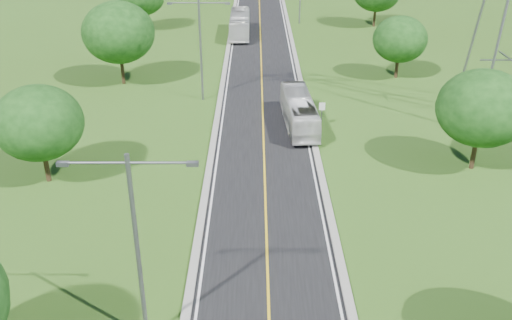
{
  "coord_description": "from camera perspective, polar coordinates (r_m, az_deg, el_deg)",
  "views": [
    {
      "loc": [
        -0.68,
        -9.08,
        20.3
      ],
      "look_at": [
        -0.65,
        25.42,
        3.0
      ],
      "focal_mm": 40.0,
      "sensor_mm": 36.0,
      "label": 1
    }
  ],
  "objects": [
    {
      "name": "curb_right",
      "position": [
        77.9,
        3.66,
        11.56
      ],
      "size": [
        0.5,
        150.0,
        0.22
      ],
      "primitive_type": "cube",
      "color": "gray",
      "rests_on": "ground"
    },
    {
      "name": "streetlight_mid_left",
      "position": [
        56.21,
        -5.59,
        11.71
      ],
      "size": [
        5.9,
        0.25,
        10.0
      ],
      "color": "slate",
      "rests_on": "ground"
    },
    {
      "name": "bus_inbound",
      "position": [
        81.9,
        -1.63,
        13.45
      ],
      "size": [
        2.7,
        11.31,
        3.15
      ],
      "primitive_type": "imported",
      "rotation": [
        0.0,
        0.0,
        0.01
      ],
      "color": "silver",
      "rests_on": "road"
    },
    {
      "name": "tree_lb",
      "position": [
        43.07,
        -20.92,
        3.49
      ],
      "size": [
        6.3,
        6.3,
        7.33
      ],
      "color": "black",
      "rests_on": "ground"
    },
    {
      "name": "speed_limit_sign",
      "position": [
        50.98,
        6.61,
        4.93
      ],
      "size": [
        0.55,
        0.09,
        2.4
      ],
      "color": "slate",
      "rests_on": "ground"
    },
    {
      "name": "ground",
      "position": [
        72.0,
        0.51,
        10.25
      ],
      "size": [
        260.0,
        260.0,
        0.0
      ],
      "primitive_type": "plane",
      "color": "#315217",
      "rests_on": "ground"
    },
    {
      "name": "tree_rc",
      "position": [
        65.05,
        14.2,
        11.63
      ],
      "size": [
        5.88,
        5.88,
        6.84
      ],
      "color": "black",
      "rests_on": "ground"
    },
    {
      "name": "streetlight_near_left",
      "position": [
        26.05,
        -11.92,
        -7.46
      ],
      "size": [
        5.9,
        0.25,
        10.0
      ],
      "color": "slate",
      "rests_on": "ground"
    },
    {
      "name": "tree_lc",
      "position": [
        62.55,
        -13.6,
        12.29
      ],
      "size": [
        7.56,
        7.56,
        8.79
      ],
      "color": "black",
      "rests_on": "ground"
    },
    {
      "name": "bus_outbound",
      "position": [
        51.04,
        4.33,
        4.9
      ],
      "size": [
        2.99,
        10.23,
        2.81
      ],
      "primitive_type": "imported",
      "rotation": [
        0.0,
        0.0,
        3.2
      ],
      "color": "silver",
      "rests_on": "road"
    },
    {
      "name": "curb_left",
      "position": [
        77.83,
        -2.73,
        11.57
      ],
      "size": [
        0.5,
        150.0,
        0.22
      ],
      "primitive_type": "cube",
      "color": "gray",
      "rests_on": "ground"
    },
    {
      "name": "road",
      "position": [
        77.77,
        0.47,
        11.52
      ],
      "size": [
        8.0,
        150.0,
        0.06
      ],
      "primitive_type": "cube",
      "color": "black",
      "rests_on": "ground"
    },
    {
      "name": "tree_rb",
      "position": [
        45.18,
        21.71,
        4.83
      ],
      "size": [
        6.72,
        6.72,
        7.82
      ],
      "color": "black",
      "rests_on": "ground"
    }
  ]
}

